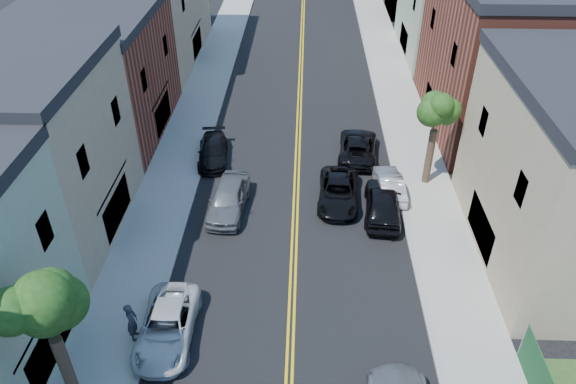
# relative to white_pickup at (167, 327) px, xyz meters

# --- Properties ---
(sidewalk_left) EXTENTS (3.20, 100.00, 0.15)m
(sidewalk_left) POSITION_rel_white_pickup_xyz_m (-2.60, 22.41, -0.61)
(sidewalk_left) COLOR gray
(sidewalk_left) RESTS_ON ground
(sidewalk_right) EXTENTS (3.20, 100.00, 0.15)m
(sidewalk_right) POSITION_rel_white_pickup_xyz_m (13.20, 22.41, -0.61)
(sidewalk_right) COLOR gray
(sidewalk_right) RESTS_ON ground
(curb_left) EXTENTS (0.30, 100.00, 0.15)m
(curb_left) POSITION_rel_white_pickup_xyz_m (-0.85, 22.41, -0.61)
(curb_left) COLOR gray
(curb_left) RESTS_ON ground
(curb_right) EXTENTS (0.30, 100.00, 0.15)m
(curb_right) POSITION_rel_white_pickup_xyz_m (11.45, 22.41, -0.61)
(curb_right) COLOR gray
(curb_right) RESTS_ON ground
(bldg_left_tan_near) EXTENTS (9.00, 10.00, 9.00)m
(bldg_left_tan_near) POSITION_rel_white_pickup_xyz_m (-8.70, 7.41, 3.81)
(bldg_left_tan_near) COLOR #998466
(bldg_left_tan_near) RESTS_ON ground
(bldg_left_brick) EXTENTS (9.00, 12.00, 8.00)m
(bldg_left_brick) POSITION_rel_white_pickup_xyz_m (-8.70, 18.41, 3.31)
(bldg_left_brick) COLOR brown
(bldg_left_brick) RESTS_ON ground
(bldg_left_tan_far) EXTENTS (9.00, 16.00, 9.50)m
(bldg_left_tan_far) POSITION_rel_white_pickup_xyz_m (-8.70, 32.41, 4.06)
(bldg_left_tan_far) COLOR #998466
(bldg_left_tan_far) RESTS_ON ground
(bldg_right_brick) EXTENTS (9.00, 14.00, 10.00)m
(bldg_right_brick) POSITION_rel_white_pickup_xyz_m (19.30, 20.41, 4.31)
(bldg_right_brick) COLOR brown
(bldg_right_brick) RESTS_ON ground
(bldg_right_palegrn) EXTENTS (9.00, 12.00, 8.50)m
(bldg_right_palegrn) POSITION_rel_white_pickup_xyz_m (19.30, 34.41, 3.56)
(bldg_right_palegrn) COLOR gray
(bldg_right_palegrn) RESTS_ON ground
(tree_left_mid) EXTENTS (5.20, 5.20, 9.29)m
(tree_left_mid) POSITION_rel_white_pickup_xyz_m (-2.57, -3.58, 5.90)
(tree_left_mid) COLOR #3D291E
(tree_left_mid) RESTS_ON sidewalk_left
(tree_right_far) EXTENTS (4.40, 4.40, 8.03)m
(tree_right_far) POSITION_rel_white_pickup_xyz_m (13.22, 12.41, 5.07)
(tree_right_far) COLOR #3D291E
(tree_right_far) RESTS_ON sidewalk_right
(white_pickup) EXTENTS (2.30, 4.95, 1.37)m
(white_pickup) POSITION_rel_white_pickup_xyz_m (0.00, 0.00, 0.00)
(white_pickup) COLOR silver
(white_pickup) RESTS_ON ground
(grey_car_left) EXTENTS (2.32, 5.00, 1.66)m
(grey_car_left) POSITION_rel_white_pickup_xyz_m (1.50, 9.20, 0.14)
(grey_car_left) COLOR #565A5E
(grey_car_left) RESTS_ON ground
(black_car_left) EXTENTS (2.27, 4.65, 1.30)m
(black_car_left) POSITION_rel_white_pickup_xyz_m (-0.20, 14.65, -0.03)
(black_car_left) COLOR black
(black_car_left) RESTS_ON ground
(black_car_right) EXTENTS (2.41, 5.11, 1.69)m
(black_car_right) POSITION_rel_white_pickup_xyz_m (10.20, 9.12, 0.16)
(black_car_right) COLOR black
(black_car_right) RESTS_ON ground
(silver_car_right) EXTENTS (1.67, 4.14, 1.34)m
(silver_car_right) POSITION_rel_white_pickup_xyz_m (10.80, 11.19, -0.02)
(silver_car_right) COLOR #AEB0B6
(silver_car_right) RESTS_ON ground
(dark_car_right_far) EXTENTS (2.90, 5.38, 1.44)m
(dark_car_right_far) POSITION_rel_white_pickup_xyz_m (9.24, 15.46, 0.03)
(dark_car_right_far) COLOR black
(dark_car_right_far) RESTS_ON ground
(black_suv_lane) EXTENTS (2.60, 5.08, 1.37)m
(black_suv_lane) POSITION_rel_white_pickup_xyz_m (7.76, 10.29, 0.00)
(black_suv_lane) COLOR black
(black_suv_lane) RESTS_ON ground
(pedestrian_left) EXTENTS (0.51, 0.74, 1.94)m
(pedestrian_left) POSITION_rel_white_pickup_xyz_m (-1.40, -0.16, 0.43)
(pedestrian_left) COLOR #282830
(pedestrian_left) RESTS_ON sidewalk_left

